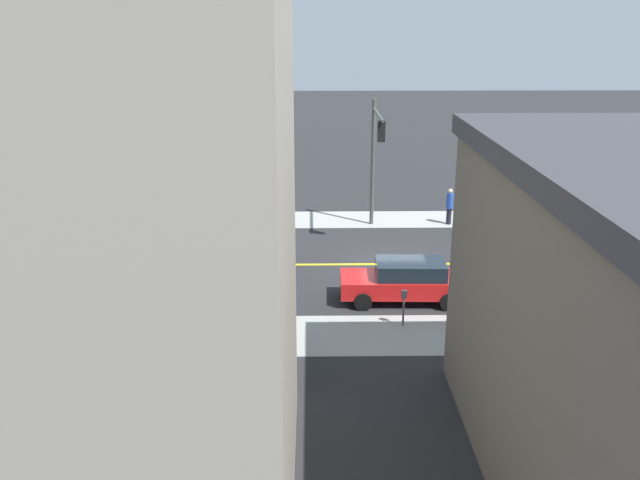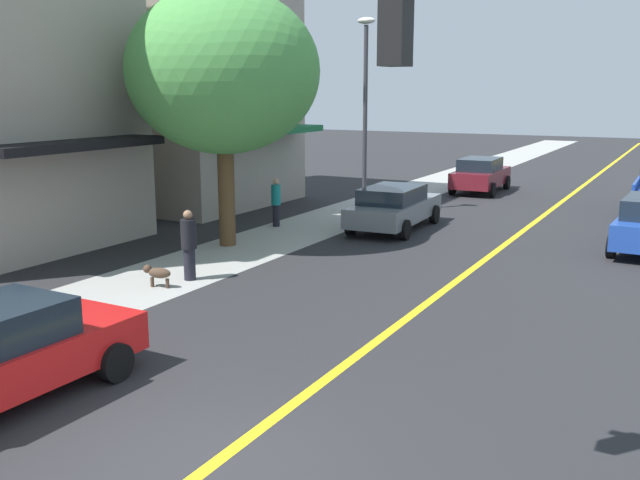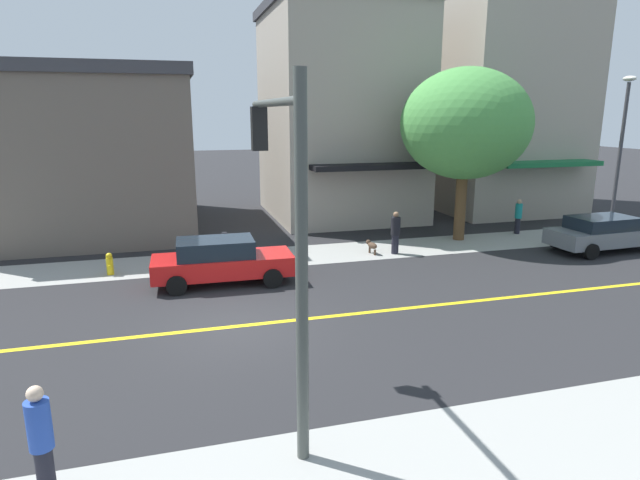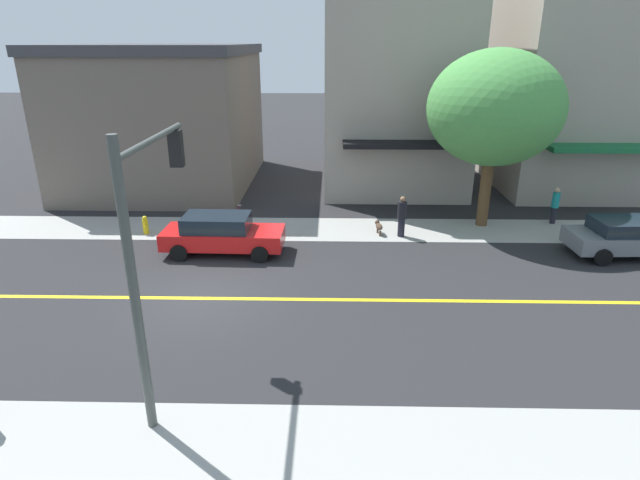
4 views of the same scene
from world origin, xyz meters
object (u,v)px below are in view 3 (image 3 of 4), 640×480
at_px(traffic_light_mast, 284,202).
at_px(grey_sedan_left_curb, 604,233).
at_px(fire_hydrant, 110,264).
at_px(pedestrian_black_shirt, 395,232).
at_px(small_dog, 372,245).
at_px(pedestrian_blue_shirt, 41,439).
at_px(parking_meter, 225,243).
at_px(red_sedan_left_curb, 221,260).
at_px(pedestrian_teal_shirt, 518,216).
at_px(street_lamp, 622,141).
at_px(street_tree_right_corner, 465,124).

distance_m(traffic_light_mast, grey_sedan_left_curb, 17.85).
xyz_separation_m(fire_hydrant, pedestrian_black_shirt, (0.08, 10.89, 0.52)).
height_order(pedestrian_black_shirt, small_dog, pedestrian_black_shirt).
bearing_deg(pedestrian_blue_shirt, small_dog, 110.23).
distance_m(parking_meter, red_sedan_left_curb, 2.16).
bearing_deg(red_sedan_left_curb, pedestrian_blue_shirt, -108.59).
height_order(pedestrian_teal_shirt, small_dog, pedestrian_teal_shirt).
height_order(traffic_light_mast, pedestrian_blue_shirt, traffic_light_mast).
xyz_separation_m(traffic_light_mast, small_dog, (-10.76, 5.86, -3.76)).
distance_m(parking_meter, pedestrian_teal_shirt, 14.01).
bearing_deg(grey_sedan_left_curb, street_lamp, 39.42).
bearing_deg(traffic_light_mast, pedestrian_blue_shirt, 106.00).
xyz_separation_m(red_sedan_left_curb, pedestrian_black_shirt, (-2.00, 7.18, 0.11)).
bearing_deg(red_sedan_left_curb, fire_hydrant, 152.20).
xyz_separation_m(traffic_light_mast, pedestrian_black_shirt, (-10.53, 6.78, -3.20)).
height_order(pedestrian_teal_shirt, pedestrian_blue_shirt, pedestrian_blue_shirt).
height_order(street_lamp, red_sedan_left_curb, street_lamp).
bearing_deg(red_sedan_left_curb, small_dog, 21.02).
distance_m(street_lamp, red_sedan_left_curb, 18.69).
xyz_separation_m(grey_sedan_left_curb, pedestrian_blue_shirt, (9.72, -19.18, 0.20)).
relative_size(street_lamp, pedestrian_black_shirt, 4.12).
bearing_deg(pedestrian_black_shirt, street_tree_right_corner, 22.26).
bearing_deg(street_lamp, pedestrian_black_shirt, -88.29).
bearing_deg(traffic_light_mast, red_sedan_left_curb, 2.68).
xyz_separation_m(fire_hydrant, grey_sedan_left_curb, (2.00, 19.39, 0.38)).
bearing_deg(small_dog, fire_hydrant, 80.28).
distance_m(parking_meter, pedestrian_blue_shirt, 12.40).
height_order(grey_sedan_left_curb, pedestrian_blue_shirt, pedestrian_blue_shirt).
relative_size(traffic_light_mast, grey_sedan_left_curb, 1.29).
height_order(fire_hydrant, small_dog, fire_hydrant).
distance_m(street_tree_right_corner, pedestrian_teal_shirt, 5.37).
bearing_deg(red_sedan_left_curb, pedestrian_black_shirt, 16.93).
distance_m(street_tree_right_corner, pedestrian_blue_shirt, 20.02).
relative_size(parking_meter, grey_sedan_left_curb, 0.27).
distance_m(fire_hydrant, street_lamp, 22.27).
relative_size(traffic_light_mast, pedestrian_blue_shirt, 3.41).
height_order(red_sedan_left_curb, small_dog, red_sedan_left_curb).
relative_size(red_sedan_left_curb, grey_sedan_left_curb, 0.96).
bearing_deg(red_sedan_left_curb, grey_sedan_left_curb, 1.65).
bearing_deg(traffic_light_mast, street_tree_right_corner, -41.22).
bearing_deg(parking_meter, pedestrian_teal_shirt, 96.96).
relative_size(traffic_light_mast, red_sedan_left_curb, 1.34).
bearing_deg(pedestrian_black_shirt, pedestrian_teal_shirt, 14.63).
distance_m(street_lamp, small_dog, 12.60).
bearing_deg(street_tree_right_corner, fire_hydrant, -84.27).
distance_m(street_tree_right_corner, parking_meter, 11.54).
relative_size(street_tree_right_corner, grey_sedan_left_curb, 1.55).
distance_m(red_sedan_left_curb, pedestrian_black_shirt, 7.45).
xyz_separation_m(parking_meter, grey_sedan_left_curb, (2.06, 15.33, -0.08)).
bearing_deg(traffic_light_mast, fire_hydrant, 21.20).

